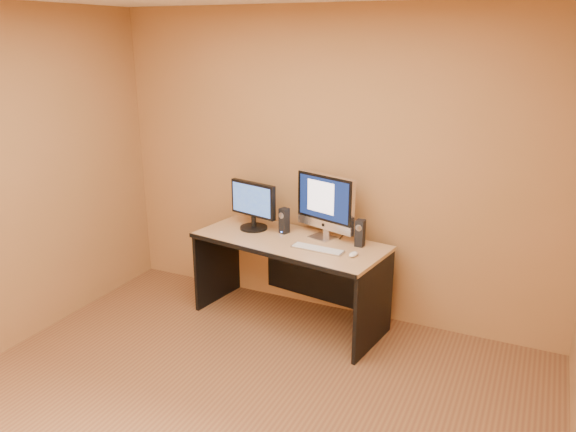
% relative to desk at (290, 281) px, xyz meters
% --- Properties ---
extents(walls, '(4.00, 4.00, 2.60)m').
position_rel_desk_xyz_m(walls, '(0.20, -1.61, 0.93)').
color(walls, '#9F6C40').
rests_on(walls, ground).
extents(desk, '(1.68, 0.93, 0.74)m').
position_rel_desk_xyz_m(desk, '(0.00, 0.00, 0.00)').
color(desk, tan).
rests_on(desk, ground).
extents(imac, '(0.61, 0.37, 0.55)m').
position_rel_desk_xyz_m(imac, '(0.23, 0.16, 0.64)').
color(imac, silver).
rests_on(imac, desk).
extents(second_monitor, '(0.52, 0.34, 0.42)m').
position_rel_desk_xyz_m(second_monitor, '(-0.40, 0.12, 0.58)').
color(second_monitor, black).
rests_on(second_monitor, desk).
extents(speaker_left, '(0.09, 0.09, 0.22)m').
position_rel_desk_xyz_m(speaker_left, '(-0.12, 0.14, 0.48)').
color(speaker_left, black).
rests_on(speaker_left, desk).
extents(speaker_right, '(0.07, 0.07, 0.22)m').
position_rel_desk_xyz_m(speaker_right, '(0.57, 0.11, 0.48)').
color(speaker_right, black).
rests_on(speaker_right, desk).
extents(keyboard, '(0.44, 0.14, 0.02)m').
position_rel_desk_xyz_m(keyboard, '(0.30, -0.11, 0.38)').
color(keyboard, '#AFAFB3').
rests_on(keyboard, desk).
extents(mouse, '(0.07, 0.11, 0.04)m').
position_rel_desk_xyz_m(mouse, '(0.60, -0.12, 0.39)').
color(mouse, white).
rests_on(mouse, desk).
extents(cable_a, '(0.02, 0.22, 0.01)m').
position_rel_desk_xyz_m(cable_a, '(0.36, 0.29, 0.37)').
color(cable_a, black).
rests_on(cable_a, desk).
extents(cable_b, '(0.09, 0.16, 0.01)m').
position_rel_desk_xyz_m(cable_b, '(0.22, 0.32, 0.37)').
color(cable_b, black).
rests_on(cable_b, desk).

